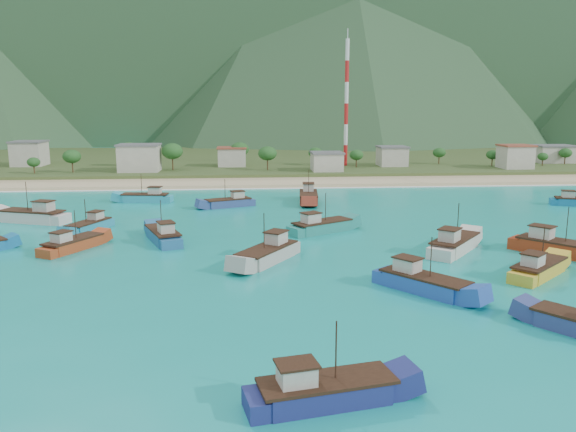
{
  "coord_description": "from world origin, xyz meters",
  "views": [
    {
      "loc": [
        0.81,
        -69.37,
        20.15
      ],
      "look_at": [
        7.98,
        18.0,
        3.0
      ],
      "focal_mm": 35.0,
      "sensor_mm": 36.0,
      "label": 1
    }
  ],
  "objects": [
    {
      "name": "boat_11",
      "position": [
        4.03,
        2.39,
        0.89
      ],
      "size": [
        9.51,
        11.89,
        7.04
      ],
      "rotation": [
        0.0,
        0.0,
        2.56
      ],
      "color": "#AEA79E",
      "rests_on": "ground"
    },
    {
      "name": "beach",
      "position": [
        0.0,
        79.0,
        0.0
      ],
      "size": [
        400.0,
        18.0,
        1.2
      ],
      "primitive_type": "cube",
      "color": "beige",
      "rests_on": "ground"
    },
    {
      "name": "boat_6",
      "position": [
        14.9,
        48.66,
        0.94
      ],
      "size": [
        4.91,
        12.72,
        7.33
      ],
      "rotation": [
        0.0,
        0.0,
        3.04
      ],
      "color": "maroon",
      "rests_on": "ground"
    },
    {
      "name": "boat_5",
      "position": [
        20.56,
        -11.29,
        0.83
      ],
      "size": [
        9.76,
        10.95,
        6.72
      ],
      "rotation": [
        0.0,
        0.0,
        3.82
      ],
      "color": "#244EAB",
      "rests_on": "ground"
    },
    {
      "name": "boat_17",
      "position": [
        44.03,
        2.36,
        0.93
      ],
      "size": [
        10.74,
        11.77,
        7.29
      ],
      "rotation": [
        0.0,
        0.0,
        3.84
      ],
      "color": "#9D2E14",
      "rests_on": "ground"
    },
    {
      "name": "vegetation",
      "position": [
        -9.53,
        103.35,
        5.14
      ],
      "size": [
        273.63,
        25.57,
        8.63
      ],
      "color": "#235623",
      "rests_on": "ground"
    },
    {
      "name": "boat_14",
      "position": [
        -23.51,
        10.54,
        0.71
      ],
      "size": [
        7.7,
        10.38,
        6.05
      ],
      "rotation": [
        0.0,
        0.0,
        5.76
      ],
      "color": "#A33D1B",
      "rests_on": "ground"
    },
    {
      "name": "boat_16",
      "position": [
        13.46,
        19.04,
        0.84
      ],
      "size": [
        11.6,
        8.77,
        6.78
      ],
      "rotation": [
        0.0,
        0.0,
        5.25
      ],
      "color": "#218177",
      "rests_on": "ground"
    },
    {
      "name": "boat_12",
      "position": [
        -36.17,
        31.27,
        0.99
      ],
      "size": [
        13.37,
        7.97,
        7.59
      ],
      "rotation": [
        0.0,
        0.0,
        1.22
      ],
      "color": "beige",
      "rests_on": "ground"
    },
    {
      "name": "boat_10",
      "position": [
        -11.29,
        14.69,
        0.81
      ],
      "size": [
        7.1,
        11.67,
        6.63
      ],
      "rotation": [
        0.0,
        0.0,
        0.36
      ],
      "color": "#215D8F",
      "rests_on": "ground"
    },
    {
      "name": "boat_21",
      "position": [
        30.48,
        5.23,
        0.92
      ],
      "size": [
        10.63,
        11.7,
        7.23
      ],
      "rotation": [
        0.0,
        0.0,
        5.59
      ],
      "color": "beige",
      "rests_on": "ground"
    },
    {
      "name": "boat_18",
      "position": [
        -24.52,
        23.59,
        0.65
      ],
      "size": [
        6.48,
        10.09,
        5.76
      ],
      "rotation": [
        0.0,
        0.0,
        2.74
      ],
      "color": "teal",
      "rests_on": "ground"
    },
    {
      "name": "boat_22",
      "position": [
        36.25,
        -6.98,
        0.77
      ],
      "size": [
        10.27,
        9.47,
        6.39
      ],
      "rotation": [
        0.0,
        0.0,
        5.42
      ],
      "color": "gold",
      "rests_on": "ground"
    },
    {
      "name": "radio_tower",
      "position": [
        33.77,
        108.0,
        21.11
      ],
      "size": [
        1.2,
        1.2,
        39.01
      ],
      "color": "red",
      "rests_on": "ground"
    },
    {
      "name": "surf_line",
      "position": [
        0.0,
        69.5,
        0.0
      ],
      "size": [
        400.0,
        2.5,
        0.08
      ],
      "primitive_type": "cube",
      "color": "white",
      "rests_on": "ground"
    },
    {
      "name": "boat_19",
      "position": [
        -1.98,
        44.2,
        0.72
      ],
      "size": [
        10.79,
        6.77,
        6.15
      ],
      "rotation": [
        0.0,
        0.0,
        1.96
      ],
      "color": "#2F4681",
      "rests_on": "ground"
    },
    {
      "name": "ground",
      "position": [
        0.0,
        0.0,
        0.0
      ],
      "size": [
        600.0,
        600.0,
        0.0
      ],
      "primitive_type": "plane",
      "color": "#0C8084",
      "rests_on": "ground"
    },
    {
      "name": "village",
      "position": [
        0.77,
        103.31,
        4.86
      ],
      "size": [
        216.49,
        31.38,
        7.5
      ],
      "color": "beige",
      "rests_on": "ground"
    },
    {
      "name": "boat_15",
      "position": [
        -19.87,
        51.49,
        0.78
      ],
      "size": [
        11.25,
        4.63,
        6.45
      ],
      "rotation": [
        0.0,
        0.0,
        1.44
      ],
      "color": "teal",
      "rests_on": "ground"
    },
    {
      "name": "boat_25",
      "position": [
        6.18,
        -34.16,
        0.76
      ],
      "size": [
        11.12,
        5.18,
        6.33
      ],
      "rotation": [
        0.0,
        0.0,
        4.91
      ],
      "color": "navy",
      "rests_on": "ground"
    },
    {
      "name": "land",
      "position": [
        0.0,
        140.0,
        0.0
      ],
      "size": [
        400.0,
        110.0,
        2.4
      ],
      "primitive_type": "cube",
      "color": "#385123",
      "rests_on": "ground"
    }
  ]
}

